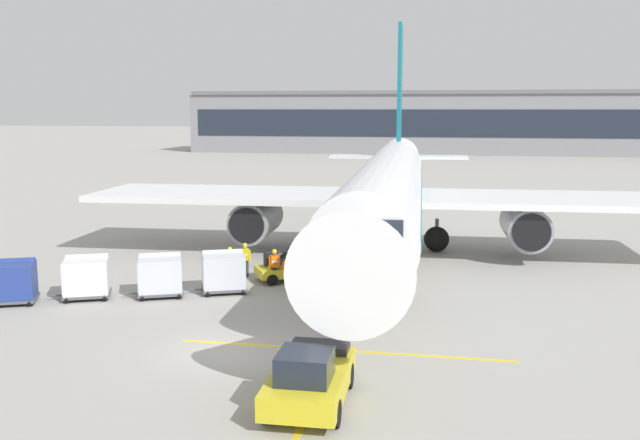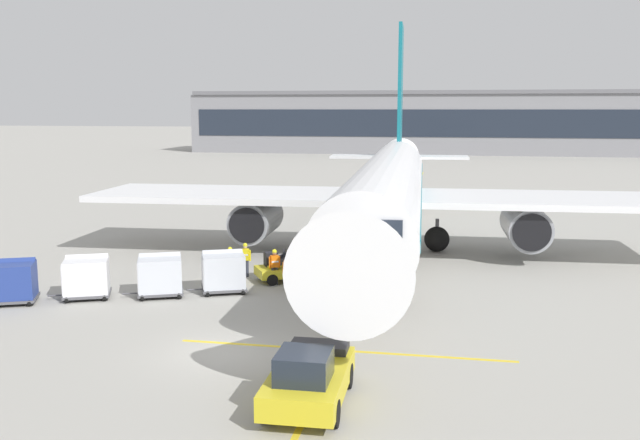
% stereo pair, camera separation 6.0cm
% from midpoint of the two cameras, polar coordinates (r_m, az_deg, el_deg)
% --- Properties ---
extents(ground_plane, '(600.00, 600.00, 0.00)m').
position_cam_midpoint_polar(ground_plane, '(25.29, -8.03, -10.56)').
color(ground_plane, '#9E9B93').
extents(parked_airplane, '(35.14, 45.21, 15.21)m').
position_cam_midpoint_polar(parked_airplane, '(41.04, 5.62, 2.51)').
color(parked_airplane, white).
rests_on(parked_airplane, ground).
extents(belt_loader, '(5.34, 3.85, 2.60)m').
position_cam_midpoint_polar(belt_loader, '(34.99, -1.90, -3.57)').
color(belt_loader, gold).
rests_on(belt_loader, ground).
extents(baggage_cart_lead, '(2.81, 2.25, 1.91)m').
position_cam_midpoint_polar(baggage_cart_lead, '(32.88, -7.81, -4.13)').
color(baggage_cart_lead, '#515156').
rests_on(baggage_cart_lead, ground).
extents(baggage_cart_second, '(2.81, 2.25, 1.91)m').
position_cam_midpoint_polar(baggage_cart_second, '(32.70, -12.84, -4.35)').
color(baggage_cart_second, '#515156').
rests_on(baggage_cart_second, ground).
extents(baggage_cart_third, '(2.81, 2.25, 1.91)m').
position_cam_midpoint_polar(baggage_cart_third, '(33.26, -18.43, -4.37)').
color(baggage_cart_third, '#515156').
rests_on(baggage_cart_third, ground).
extents(baggage_cart_fourth, '(2.81, 2.25, 1.91)m').
position_cam_midpoint_polar(baggage_cart_fourth, '(33.57, -23.74, -4.56)').
color(baggage_cart_fourth, '#515156').
rests_on(baggage_cart_fourth, ground).
extents(pushback_tug, '(2.17, 4.43, 1.83)m').
position_cam_midpoint_polar(pushback_tug, '(20.59, -0.84, -12.68)').
color(pushback_tug, gold).
rests_on(pushback_tug, ground).
extents(ground_crew_by_loader, '(0.42, 0.47, 1.74)m').
position_cam_midpoint_polar(ground_crew_by_loader, '(34.81, -7.26, -3.39)').
color(ground_crew_by_loader, '#514C42').
rests_on(ground_crew_by_loader, ground).
extents(ground_crew_by_carts, '(0.57, 0.28, 1.74)m').
position_cam_midpoint_polar(ground_crew_by_carts, '(35.72, -6.04, -3.05)').
color(ground_crew_by_carts, '#333847').
rests_on(ground_crew_by_carts, ground).
extents(ground_crew_marshaller, '(0.50, 0.40, 1.74)m').
position_cam_midpoint_polar(ground_crew_marshaller, '(32.86, -2.55, -4.07)').
color(ground_crew_marshaller, '#333847').
rests_on(ground_crew_marshaller, ground).
extents(ground_crew_wingwalker, '(0.51, 0.39, 1.74)m').
position_cam_midpoint_polar(ground_crew_wingwalker, '(34.05, -3.67, -3.62)').
color(ground_crew_wingwalker, '#333847').
rests_on(ground_crew_wingwalker, ground).
extents(safety_cone_engine_keepout, '(0.57, 0.57, 0.65)m').
position_cam_midpoint_polar(safety_cone_engine_keepout, '(42.69, -2.16, -1.95)').
color(safety_cone_engine_keepout, black).
rests_on(safety_cone_engine_keepout, ground).
extents(safety_cone_wingtip, '(0.54, 0.54, 0.62)m').
position_cam_midpoint_polar(safety_cone_wingtip, '(41.10, -1.36, -2.40)').
color(safety_cone_wingtip, black).
rests_on(safety_cone_wingtip, ground).
extents(apron_guidance_line_lead_in, '(0.20, 110.00, 0.01)m').
position_cam_midpoint_polar(apron_guidance_line_lead_in, '(40.87, 5.17, -2.92)').
color(apron_guidance_line_lead_in, yellow).
rests_on(apron_guidance_line_lead_in, ground).
extents(apron_guidance_line_stop_bar, '(12.00, 0.20, 0.01)m').
position_cam_midpoint_polar(apron_guidance_line_stop_bar, '(25.16, 1.99, -10.57)').
color(apron_guidance_line_stop_bar, yellow).
rests_on(apron_guidance_line_stop_bar, ground).
extents(terminal_building, '(110.33, 14.70, 11.79)m').
position_cam_midpoint_polar(terminal_building, '(137.77, 12.88, 7.73)').
color(terminal_building, gray).
rests_on(terminal_building, ground).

